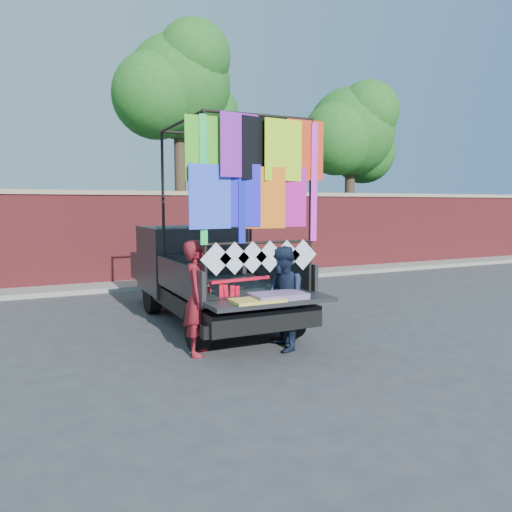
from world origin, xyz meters
name	(u,v)px	position (x,y,z in m)	size (l,w,h in m)	color
ground	(271,341)	(0.00, 0.00, 0.00)	(90.00, 90.00, 0.00)	#38383A
brick_wall	(160,236)	(0.00, 7.00, 1.33)	(30.00, 0.45, 2.61)	maroon
curb	(167,283)	(0.00, 6.30, 0.06)	(30.00, 1.20, 0.12)	gray
tree_mid	(180,91)	(1.02, 8.12, 5.70)	(4.20, 3.30, 7.73)	#38281C
tree_right	(353,135)	(7.52, 8.12, 4.75)	(4.20, 3.30, 6.62)	#38281C
pickup_truck	(200,272)	(-0.43, 2.27, 0.90)	(2.24, 5.64, 3.55)	black
woman	(198,298)	(-1.32, -0.19, 0.86)	(0.63, 0.41, 1.72)	maroon
man	(282,298)	(-0.08, -0.53, 0.81)	(0.78, 0.61, 1.61)	#162038
streamer_bundle	(234,294)	(-0.81, -0.37, 0.91)	(1.02, 0.20, 0.70)	red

